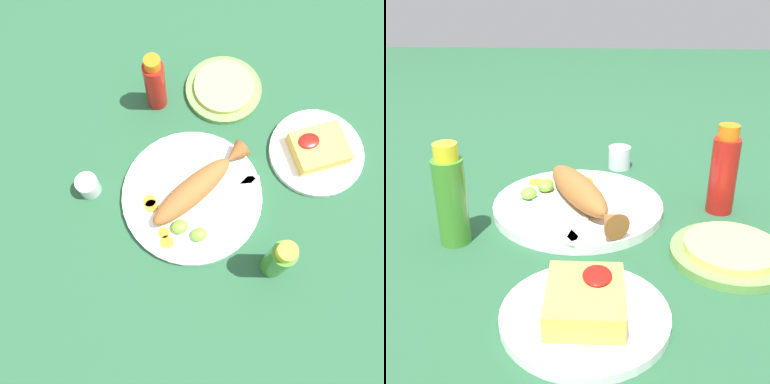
# 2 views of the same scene
# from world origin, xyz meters

# --- Properties ---
(ground_plane) EXTENTS (4.00, 4.00, 0.00)m
(ground_plane) POSITION_xyz_m (0.00, 0.00, 0.00)
(ground_plane) COLOR #235133
(main_plate) EXTENTS (0.31, 0.31, 0.02)m
(main_plate) POSITION_xyz_m (0.00, 0.00, 0.01)
(main_plate) COLOR white
(main_plate) RESTS_ON ground_plane
(fried_fish) EXTENTS (0.26, 0.16, 0.05)m
(fried_fish) POSITION_xyz_m (-0.02, -0.01, 0.04)
(fried_fish) COLOR #935628
(fried_fish) RESTS_ON main_plate
(fork_near) EXTENTS (0.18, 0.05, 0.00)m
(fork_near) POSITION_xyz_m (-0.08, -0.01, 0.02)
(fork_near) COLOR silver
(fork_near) RESTS_ON main_plate
(fork_far) EXTENTS (0.17, 0.10, 0.00)m
(fork_far) POSITION_xyz_m (-0.08, 0.04, 0.02)
(fork_far) COLOR silver
(fork_far) RESTS_ON main_plate
(carrot_slice_near) EXTENTS (0.03, 0.03, 0.00)m
(carrot_slice_near) POSITION_xyz_m (0.09, 0.00, 0.02)
(carrot_slice_near) COLOR orange
(carrot_slice_near) RESTS_ON main_plate
(carrot_slice_mid) EXTENTS (0.03, 0.03, 0.00)m
(carrot_slice_mid) POSITION_xyz_m (0.09, -0.01, 0.02)
(carrot_slice_mid) COLOR orange
(carrot_slice_mid) RESTS_ON main_plate
(carrot_slice_far) EXTENTS (0.02, 0.02, 0.00)m
(carrot_slice_far) POSITION_xyz_m (0.08, 0.07, 0.02)
(carrot_slice_far) COLOR orange
(carrot_slice_far) RESTS_ON main_plate
(carrot_slice_extra) EXTENTS (0.03, 0.03, 0.00)m
(carrot_slice_extra) POSITION_xyz_m (0.08, 0.09, 0.02)
(carrot_slice_extra) COLOR orange
(carrot_slice_extra) RESTS_ON main_plate
(lime_wedge_main) EXTENTS (0.04, 0.03, 0.02)m
(lime_wedge_main) POSITION_xyz_m (0.05, 0.07, 0.03)
(lime_wedge_main) COLOR #6BB233
(lime_wedge_main) RESTS_ON main_plate
(lime_wedge_side) EXTENTS (0.04, 0.03, 0.02)m
(lime_wedge_side) POSITION_xyz_m (0.01, 0.09, 0.03)
(lime_wedge_side) COLOR #6BB233
(lime_wedge_side) RESTS_ON main_plate
(hot_sauce_bottle_red) EXTENTS (0.05, 0.05, 0.17)m
(hot_sauce_bottle_red) POSITION_xyz_m (0.01, -0.26, 0.08)
(hot_sauce_bottle_red) COLOR #B21914
(hot_sauce_bottle_red) RESTS_ON ground_plane
(hot_sauce_bottle_green) EXTENTS (0.05, 0.05, 0.17)m
(hot_sauce_bottle_green) POSITION_xyz_m (-0.12, 0.20, 0.08)
(hot_sauce_bottle_green) COLOR #3D8428
(hot_sauce_bottle_green) RESTS_ON ground_plane
(salt_cup) EXTENTS (0.05, 0.05, 0.05)m
(salt_cup) POSITION_xyz_m (0.22, -0.08, 0.02)
(salt_cup) COLOR silver
(salt_cup) RESTS_ON ground_plane
(side_plate_fries) EXTENTS (0.22, 0.22, 0.01)m
(side_plate_fries) POSITION_xyz_m (-0.31, -0.02, 0.01)
(side_plate_fries) COLOR white
(side_plate_fries) RESTS_ON ground_plane
(fries_pile) EXTENTS (0.12, 0.10, 0.04)m
(fries_pile) POSITION_xyz_m (-0.31, -0.02, 0.03)
(fries_pile) COLOR gold
(fries_pile) RESTS_ON side_plate_fries
(tortilla_plate) EXTENTS (0.19, 0.19, 0.01)m
(tortilla_plate) POSITION_xyz_m (-0.15, -0.24, 0.01)
(tortilla_plate) COLOR #6B9E4C
(tortilla_plate) RESTS_ON ground_plane
(tortilla_stack) EXTENTS (0.15, 0.15, 0.01)m
(tortilla_stack) POSITION_xyz_m (-0.15, -0.24, 0.02)
(tortilla_stack) COLOR #E0C666
(tortilla_stack) RESTS_ON tortilla_plate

